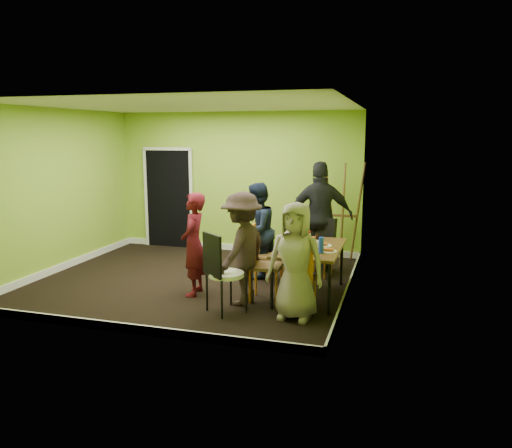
% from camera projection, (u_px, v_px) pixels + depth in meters
% --- Properties ---
extents(ground, '(5.00, 5.00, 0.00)m').
position_uv_depth(ground, '(194.00, 281.00, 8.16)').
color(ground, black).
rests_on(ground, ground).
extents(room_walls, '(5.04, 4.54, 2.82)m').
position_uv_depth(room_walls, '(192.00, 221.00, 8.03)').
color(room_walls, '#93C131').
rests_on(room_walls, ground).
extents(dining_table, '(0.90, 1.50, 0.75)m').
position_uv_depth(dining_table, '(310.00, 250.00, 7.26)').
color(dining_table, black).
rests_on(dining_table, ground).
extents(chair_left_far, '(0.48, 0.48, 0.90)m').
position_uv_depth(chair_left_far, '(265.00, 250.00, 8.08)').
color(chair_left_far, orange).
rests_on(chair_left_far, ground).
extents(chair_left_near, '(0.48, 0.47, 1.09)m').
position_uv_depth(chair_left_near, '(260.00, 259.00, 7.12)').
color(chair_left_near, orange).
rests_on(chair_left_near, ground).
extents(chair_back_end, '(0.48, 0.54, 0.96)m').
position_uv_depth(chair_back_end, '(323.00, 234.00, 8.48)').
color(chair_back_end, orange).
rests_on(chair_back_end, ground).
extents(chair_front_end, '(0.40, 0.40, 0.96)m').
position_uv_depth(chair_front_end, '(300.00, 274.00, 6.60)').
color(chair_front_end, orange).
rests_on(chair_front_end, ground).
extents(chair_bentwood, '(0.60, 0.60, 1.10)m').
position_uv_depth(chair_bentwood, '(221.00, 269.00, 6.59)').
color(chair_bentwood, black).
rests_on(chair_bentwood, ground).
extents(easel, '(0.75, 0.71, 1.88)m').
position_uv_depth(easel, '(344.00, 213.00, 9.13)').
color(easel, brown).
rests_on(easel, ground).
extents(plate_near_left, '(0.23, 0.23, 0.01)m').
position_uv_depth(plate_near_left, '(294.00, 240.00, 7.68)').
color(plate_near_left, white).
rests_on(plate_near_left, dining_table).
extents(plate_near_right, '(0.25, 0.25, 0.01)m').
position_uv_depth(plate_near_right, '(283.00, 251.00, 6.94)').
color(plate_near_right, white).
rests_on(plate_near_right, dining_table).
extents(plate_far_back, '(0.22, 0.22, 0.01)m').
position_uv_depth(plate_far_back, '(311.00, 239.00, 7.72)').
color(plate_far_back, white).
rests_on(plate_far_back, dining_table).
extents(plate_far_front, '(0.23, 0.23, 0.01)m').
position_uv_depth(plate_far_front, '(308.00, 254.00, 6.78)').
color(plate_far_front, white).
rests_on(plate_far_front, dining_table).
extents(plate_wall_back, '(0.27, 0.27, 0.01)m').
position_uv_depth(plate_wall_back, '(323.00, 246.00, 7.29)').
color(plate_wall_back, white).
rests_on(plate_wall_back, dining_table).
extents(plate_wall_front, '(0.24, 0.24, 0.01)m').
position_uv_depth(plate_wall_front, '(329.00, 251.00, 6.93)').
color(plate_wall_front, white).
rests_on(plate_wall_front, dining_table).
extents(thermos, '(0.06, 0.06, 0.21)m').
position_uv_depth(thermos, '(308.00, 240.00, 7.20)').
color(thermos, white).
rests_on(thermos, dining_table).
extents(blue_bottle, '(0.07, 0.07, 0.22)m').
position_uv_depth(blue_bottle, '(321.00, 245.00, 6.84)').
color(blue_bottle, '#173FB3').
rests_on(blue_bottle, dining_table).
extents(orange_bottle, '(0.04, 0.04, 0.08)m').
position_uv_depth(orange_bottle, '(307.00, 241.00, 7.45)').
color(orange_bottle, orange).
rests_on(orange_bottle, dining_table).
extents(glass_mid, '(0.07, 0.07, 0.09)m').
position_uv_depth(glass_mid, '(303.00, 239.00, 7.52)').
color(glass_mid, black).
rests_on(glass_mid, dining_table).
extents(glass_back, '(0.06, 0.06, 0.11)m').
position_uv_depth(glass_back, '(317.00, 237.00, 7.68)').
color(glass_back, black).
rests_on(glass_back, dining_table).
extents(glass_front, '(0.06, 0.06, 0.09)m').
position_uv_depth(glass_front, '(311.00, 251.00, 6.78)').
color(glass_front, black).
rests_on(glass_front, dining_table).
extents(cup_a, '(0.12, 0.12, 0.10)m').
position_uv_depth(cup_a, '(300.00, 246.00, 7.05)').
color(cup_a, white).
rests_on(cup_a, dining_table).
extents(cup_b, '(0.10, 0.10, 0.09)m').
position_uv_depth(cup_b, '(319.00, 244.00, 7.20)').
color(cup_b, white).
rests_on(cup_b, dining_table).
extents(person_standing, '(0.43, 0.60, 1.53)m').
position_uv_depth(person_standing, '(194.00, 244.00, 7.34)').
color(person_standing, '#560E18').
rests_on(person_standing, ground).
extents(person_left_far, '(0.76, 0.89, 1.58)m').
position_uv_depth(person_left_far, '(257.00, 231.00, 8.22)').
color(person_left_far, '#141D34').
rests_on(person_left_far, ground).
extents(person_left_near, '(0.78, 1.12, 1.59)m').
position_uv_depth(person_left_near, '(242.00, 249.00, 6.93)').
color(person_left_near, '#312321').
rests_on(person_left_near, ground).
extents(person_back_end, '(1.20, 0.75, 1.91)m').
position_uv_depth(person_back_end, '(320.00, 217.00, 8.58)').
color(person_back_end, black).
rests_on(person_back_end, ground).
extents(person_front_end, '(0.79, 0.55, 1.53)m').
position_uv_depth(person_front_end, '(296.00, 261.00, 6.37)').
color(person_front_end, gray).
rests_on(person_front_end, ground).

